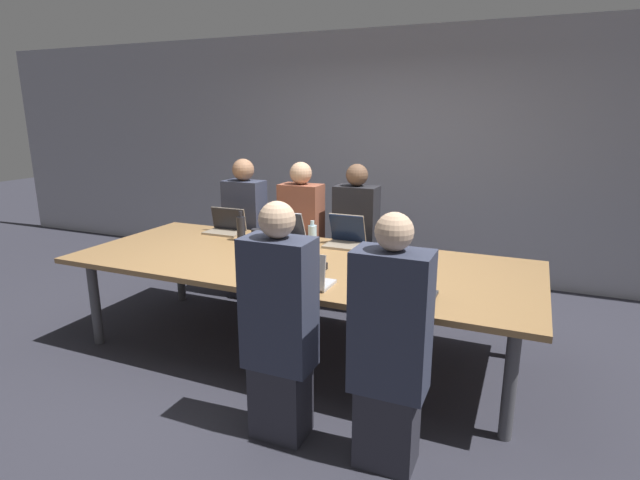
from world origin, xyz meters
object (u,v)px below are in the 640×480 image
object	(u,v)px
person_near_midright	(279,327)
bottle_far_center	(312,236)
stapler	(321,268)
bottle_far_left	(241,228)
laptop_near_midright	(305,276)
laptop_far_left	(226,226)
person_near_right	(390,349)
person_far_midleft	(301,238)
person_far_center	(356,241)
laptop_far_midleft	(285,232)
cup_far_midleft	(257,234)
laptop_near_right	(409,287)
laptop_far_center	(346,237)
person_far_left	(246,231)

from	to	relation	value
person_near_midright	bottle_far_center	distance (m)	1.48
person_near_midright	stapler	xyz separation A→B (m)	(-0.09, 0.82, 0.10)
bottle_far_left	stapler	distance (m)	1.15
bottle_far_left	laptop_near_midright	world-z (taller)	bottle_far_left
laptop_far_left	bottle_far_center	size ratio (longest dim) A/B	1.56
stapler	person_near_right	bearing A→B (deg)	-45.52
person_far_midleft	stapler	distance (m)	1.31
person_far_center	bottle_far_center	world-z (taller)	person_far_center
person_near_midright	laptop_far_midleft	bearing A→B (deg)	-63.91
person_near_midright	bottle_far_center	xyz separation A→B (m)	(-0.42, 1.40, 0.18)
stapler	cup_far_midleft	bearing A→B (deg)	147.04
laptop_near_right	bottle_far_center	world-z (taller)	laptop_near_right
bottle_far_left	laptop_near_midright	xyz separation A→B (m)	(1.04, -0.88, -0.04)
laptop_near_midright	laptop_far_center	bearing A→B (deg)	-83.71
laptop_near_right	laptop_far_center	bearing A→B (deg)	-52.20
person_far_midleft	stapler	world-z (taller)	person_far_midleft
laptop_far_midleft	laptop_far_center	distance (m)	0.56
laptop_far_midleft	person_near_midright	bearing A→B (deg)	-63.91
person_near_midright	person_far_center	size ratio (longest dim) A/B	1.00
person_near_midright	laptop_far_center	size ratio (longest dim) A/B	4.55
person_near_right	laptop_far_midleft	world-z (taller)	person_near_right
laptop_near_midright	person_far_midleft	distance (m)	1.62
laptop_far_midleft	cup_far_midleft	xyz separation A→B (m)	(-0.26, -0.05, -0.03)
person_far_midleft	person_far_left	bearing A→B (deg)	179.56
person_far_left	cup_far_midleft	size ratio (longest dim) A/B	15.10
person_far_left	person_near_midright	xyz separation A→B (m)	(1.41, -1.94, -0.01)
bottle_far_left	person_near_right	size ratio (longest dim) A/B	0.19
person_far_midleft	bottle_far_left	bearing A→B (deg)	-119.84
laptop_far_midleft	bottle_far_left	bearing A→B (deg)	-157.21
bottle_far_left	laptop_far_center	size ratio (longest dim) A/B	0.85
person_near_right	laptop_far_midleft	xyz separation A→B (m)	(-1.39, 1.52, 0.16)
laptop_far_left	person_far_midleft	world-z (taller)	person_far_midleft
laptop_far_left	person_near_right	distance (m)	2.57
person_far_midleft	person_near_midright	bearing A→B (deg)	-68.17
cup_far_midleft	bottle_far_center	world-z (taller)	bottle_far_center
laptop_far_midleft	laptop_near_right	bearing A→B (deg)	-35.52
person_far_left	person_far_center	bearing A→B (deg)	4.54
person_far_center	stapler	bearing A→B (deg)	-82.78
laptop_near_midright	stapler	distance (m)	0.34
laptop_far_left	person_far_center	xyz separation A→B (m)	(1.14, 0.47, -0.15)
laptop_near_midright	cup_far_midleft	bearing A→B (deg)	-46.28
bottle_far_left	person_near_midright	world-z (taller)	person_near_midright
bottle_far_left	person_near_midright	size ratio (longest dim) A/B	0.19
laptop_near_midright	laptop_far_midleft	world-z (taller)	laptop_far_midleft
bottle_far_center	person_far_left	bearing A→B (deg)	151.73
laptop_near_right	laptop_far_midleft	world-z (taller)	laptop_far_midleft
person_near_midright	person_near_right	size ratio (longest dim) A/B	1.01
laptop_far_left	stapler	distance (m)	1.49
person_far_left	bottle_far_left	xyz separation A→B (m)	(0.31, -0.57, 0.18)
person_far_left	bottle_far_left	bearing A→B (deg)	-61.46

